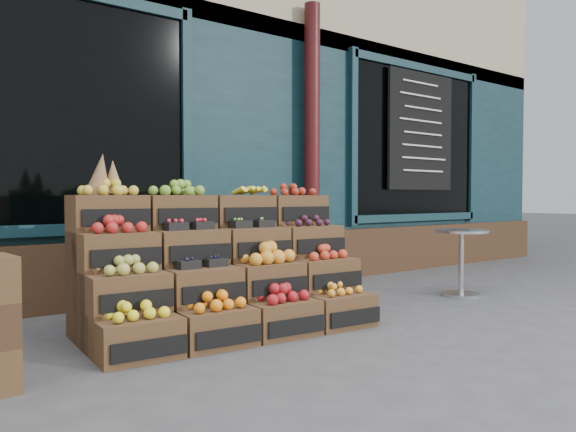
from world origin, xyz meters
TOP-DOWN VIEW (x-y plane):
  - ground at (0.00, 0.00)m, footprint 60.00×60.00m
  - shop_facade at (0.00, 5.11)m, footprint 12.00×6.24m
  - crate_display at (-0.78, 0.78)m, footprint 2.17×1.19m
  - bistro_table at (1.88, 0.52)m, footprint 0.53×0.53m
  - shopkeeper at (-1.20, 2.63)m, footprint 0.87×0.74m

SIDE VIEW (x-z plane):
  - ground at x=0.00m, z-range 0.00..0.00m
  - crate_display at x=-0.78m, z-range -0.25..1.06m
  - bistro_table at x=1.88m, z-range 0.08..0.75m
  - shopkeeper at x=-1.20m, z-range 0.00..2.03m
  - shop_facade at x=0.00m, z-range 0.00..4.80m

